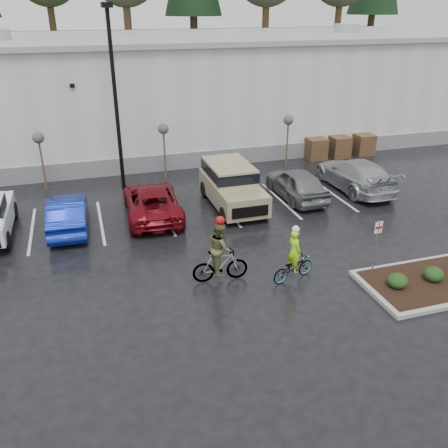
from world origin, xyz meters
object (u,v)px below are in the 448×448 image
object	(u,v)px
sapling_east	(288,123)
cyclist_hivis	(293,263)
pallet_stack_b	(339,146)
pallet_stack_c	(363,144)
car_red	(152,201)
suv_tan	(233,187)
sapling_mid	(163,132)
sapling_west	(39,141)
car_grey	(296,183)
lamppost	(114,81)
cyclist_olive	(220,258)
pallet_stack_a	(316,149)
fire_lane_sign	(377,241)
car_far_silver	(355,174)
car_blue	(68,213)

from	to	relation	value
sapling_east	cyclist_hivis	bearing A→B (deg)	-112.84
pallet_stack_b	pallet_stack_c	bearing A→B (deg)	0.00
car_red	suv_tan	distance (m)	3.98
sapling_mid	pallet_stack_c	bearing A→B (deg)	4.24
sapling_west	car_red	distance (m)	7.30
pallet_stack_b	suv_tan	world-z (taller)	suv_tan
car_grey	cyclist_hivis	bearing A→B (deg)	63.09
sapling_east	car_red	bearing A→B (deg)	-151.07
lamppost	cyclist_hivis	bearing A→B (deg)	-66.48
suv_tan	cyclist_olive	world-z (taller)	cyclist_olive
pallet_stack_a	suv_tan	world-z (taller)	suv_tan
sapling_east	suv_tan	world-z (taller)	sapling_east
pallet_stack_b	fire_lane_sign	distance (m)	15.23
sapling_west	pallet_stack_c	size ratio (longest dim) A/B	2.37
car_grey	sapling_west	bearing A→B (deg)	-22.65
suv_tan	cyclist_olive	xyz separation A→B (m)	(-2.57, -6.46, -0.11)
pallet_stack_c	fire_lane_sign	distance (m)	16.07
lamppost	pallet_stack_b	size ratio (longest dim) A/B	6.83
fire_lane_sign	sapling_west	bearing A→B (deg)	132.67
pallet_stack_b	car_grey	distance (m)	8.26
lamppost	car_grey	size ratio (longest dim) A/B	2.01
car_far_silver	pallet_stack_b	bearing A→B (deg)	-113.19
sapling_east	car_red	xyz separation A→B (m)	(-9.08, -5.02, -1.99)
pallet_stack_b	car_grey	size ratio (longest dim) A/B	0.29
sapling_mid	pallet_stack_c	xyz separation A→B (m)	(13.50, 1.00, -2.05)
suv_tan	cyclist_hivis	bearing A→B (deg)	-90.16
suv_tan	fire_lane_sign	bearing A→B (deg)	-69.42
pallet_stack_c	car_far_silver	distance (m)	6.90
fire_lane_sign	car_blue	size ratio (longest dim) A/B	0.49
fire_lane_sign	car_red	size ratio (longest dim) A/B	0.42
pallet_stack_b	sapling_mid	bearing A→B (deg)	-175.11
lamppost	sapling_mid	world-z (taller)	lamppost
car_far_silver	cyclist_olive	xyz separation A→B (m)	(-9.63, -6.92, 0.10)
pallet_stack_c	suv_tan	bearing A→B (deg)	-151.46
car_red	suv_tan	size ratio (longest dim) A/B	1.04
pallet_stack_a	cyclist_hivis	bearing A→B (deg)	-120.06
fire_lane_sign	suv_tan	bearing A→B (deg)	110.58
sapling_east	car_far_silver	bearing A→B (deg)	-66.96
car_blue	pallet_stack_c	bearing A→B (deg)	-159.34
pallet_stack_a	car_far_silver	world-z (taller)	car_far_silver
pallet_stack_c	car_red	size ratio (longest dim) A/B	0.26
sapling_mid	cyclist_olive	xyz separation A→B (m)	(-0.18, -11.50, -1.81)
pallet_stack_a	fire_lane_sign	bearing A→B (deg)	-108.81
pallet_stack_a	pallet_stack_b	size ratio (longest dim) A/B	1.00
car_grey	cyclist_olive	size ratio (longest dim) A/B	1.80
cyclist_hivis	lamppost	bearing A→B (deg)	7.79
car_far_silver	sapling_mid	bearing A→B (deg)	-27.08
car_grey	cyclist_olive	bearing A→B (deg)	46.31
fire_lane_sign	suv_tan	size ratio (longest dim) A/B	0.43
sapling_mid	pallet_stack_a	world-z (taller)	sapling_mid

